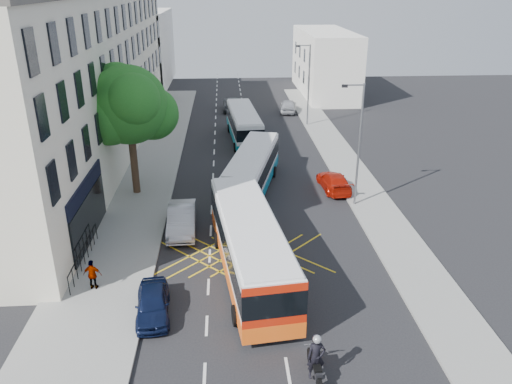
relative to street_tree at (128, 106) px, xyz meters
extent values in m
plane|color=black|center=(8.51, -14.97, -6.29)|extent=(120.00, 120.00, 0.00)
cube|color=gray|center=(0.01, 0.03, -6.22)|extent=(5.00, 70.00, 0.15)
cube|color=gray|center=(16.01, 0.03, -6.22)|extent=(3.00, 70.00, 0.15)
cube|color=beige|center=(-5.49, 9.53, 0.21)|extent=(8.00, 45.00, 13.00)
cube|color=black|center=(-1.44, -6.97, -2.89)|extent=(0.12, 7.00, 0.90)
cube|color=black|center=(-1.44, -6.97, -4.69)|extent=(0.12, 7.00, 2.60)
cube|color=silver|center=(-5.49, 40.03, -1.29)|extent=(8.00, 20.00, 10.00)
cube|color=silver|center=(19.51, 33.03, -2.29)|extent=(6.00, 18.00, 8.00)
cylinder|color=#382619|center=(0.01, 0.03, -3.94)|extent=(0.50, 0.50, 4.40)
sphere|color=#1A5819|center=(0.01, 0.03, 0.06)|extent=(5.20, 5.20, 5.20)
sphere|color=#1A5819|center=(1.41, 0.83, -0.74)|extent=(3.60, 3.60, 3.60)
sphere|color=#1A5819|center=(-1.19, -0.57, -0.54)|extent=(3.80, 3.80, 3.80)
sphere|color=#1A5819|center=(0.61, -1.27, 0.66)|extent=(3.40, 3.40, 3.40)
sphere|color=#1A5819|center=(-0.79, 1.13, 1.06)|extent=(3.20, 3.20, 3.20)
cylinder|color=slate|center=(14.81, -2.97, -2.14)|extent=(0.14, 0.14, 8.00)
cylinder|color=slate|center=(14.21, -2.97, 1.76)|extent=(1.20, 0.10, 0.10)
cube|color=black|center=(13.61, -2.97, 1.71)|extent=(0.35, 0.15, 0.18)
cylinder|color=slate|center=(14.81, 17.03, -2.14)|extent=(0.14, 0.14, 8.00)
cylinder|color=slate|center=(14.21, 17.03, 1.76)|extent=(1.20, 0.10, 0.10)
cube|color=black|center=(13.61, 17.03, 1.71)|extent=(0.35, 0.15, 0.18)
cube|color=silver|center=(7.41, -10.98, -4.55)|extent=(3.97, 11.64, 2.75)
cube|color=silver|center=(7.41, -10.98, -3.13)|extent=(3.73, 11.39, 0.12)
cube|color=black|center=(7.41, -10.98, -4.17)|extent=(4.03, 11.71, 1.14)
cube|color=#FC5E15|center=(7.41, -10.98, -5.51)|extent=(4.02, 11.70, 0.78)
cube|color=red|center=(8.10, -16.61, -4.53)|extent=(2.63, 0.42, 2.59)
cube|color=#FF0C0C|center=(7.06, -16.75, -5.25)|extent=(0.26, 0.09, 0.25)
cube|color=#FF0C0C|center=(9.14, -16.49, -5.25)|extent=(0.26, 0.09, 0.25)
cylinder|color=black|center=(5.74, -8.05, -5.83)|extent=(0.40, 0.96, 0.93)
cylinder|color=black|center=(8.32, -7.73, -5.83)|extent=(0.40, 0.96, 0.93)
cylinder|color=black|center=(6.59, -14.95, -5.83)|extent=(0.40, 0.96, 0.93)
cylinder|color=black|center=(9.16, -14.63, -5.83)|extent=(0.40, 0.96, 0.93)
cube|color=silver|center=(8.18, 0.29, -4.75)|extent=(4.64, 10.40, 2.44)
cube|color=silver|center=(8.18, 0.29, -3.48)|extent=(4.41, 10.15, 0.11)
cube|color=black|center=(8.18, 0.29, -4.40)|extent=(4.71, 10.47, 1.01)
cube|color=#0B7291|center=(8.18, 0.29, -5.60)|extent=(4.70, 10.46, 0.69)
cube|color=#0D9EAD|center=(6.99, -4.60, -4.73)|extent=(2.30, 0.65, 2.30)
cube|color=#FF0C0C|center=(6.11, -4.40, -5.37)|extent=(0.26, 0.12, 0.25)
cube|color=#FF0C0C|center=(7.86, -4.82, -5.37)|extent=(0.26, 0.12, 0.25)
cylinder|color=black|center=(7.72, 3.25, -5.88)|extent=(0.45, 0.87, 0.83)
cylinder|color=black|center=(9.96, 2.71, -5.88)|extent=(0.45, 0.87, 0.83)
cylinder|color=black|center=(6.26, -2.75, -5.88)|extent=(0.45, 0.87, 0.83)
cylinder|color=black|center=(8.50, -3.29, -5.88)|extent=(0.45, 0.87, 0.83)
cube|color=silver|center=(8.06, 12.41, -4.75)|extent=(3.06, 10.25, 2.43)
cube|color=silver|center=(8.06, 12.41, -3.49)|extent=(2.86, 10.03, 0.11)
cube|color=black|center=(8.06, 12.41, -4.41)|extent=(3.12, 10.31, 1.01)
cube|color=#0C8C9E|center=(8.06, 12.41, -5.60)|extent=(3.11, 10.30, 0.69)
cube|color=white|center=(8.44, 7.41, -4.73)|extent=(2.34, 0.28, 2.30)
cube|color=#FF0C0C|center=(7.55, 7.33, -5.37)|extent=(0.25, 0.08, 0.25)
cube|color=#FF0C0C|center=(9.34, 7.46, -5.37)|extent=(0.25, 0.08, 0.25)
cylinder|color=black|center=(6.71, 15.08, -5.88)|extent=(0.32, 0.84, 0.83)
cylinder|color=black|center=(9.00, 15.25, -5.88)|extent=(0.32, 0.84, 0.83)
cylinder|color=black|center=(7.17, 8.94, -5.88)|extent=(0.32, 0.84, 0.83)
cylinder|color=black|center=(9.46, 9.11, -5.88)|extent=(0.32, 0.84, 0.83)
cylinder|color=black|center=(9.43, -17.58, -5.94)|extent=(0.16, 0.70, 0.70)
cube|color=black|center=(9.47, -18.39, -5.62)|extent=(0.30, 1.31, 0.24)
cube|color=black|center=(9.45, -18.12, -5.42)|extent=(0.33, 0.50, 0.22)
cube|color=black|center=(9.48, -18.66, -5.48)|extent=(0.31, 0.55, 0.11)
cylinder|color=slate|center=(9.43, -17.63, -5.53)|extent=(0.09, 0.47, 0.91)
cylinder|color=slate|center=(9.44, -17.79, -5.15)|extent=(0.65, 0.07, 0.04)
imported|color=black|center=(9.47, -18.44, -5.19)|extent=(0.70, 0.48, 1.87)
sphere|color=#99999E|center=(9.47, -18.44, -4.39)|extent=(0.33, 0.33, 0.33)
imported|color=#0C1533|center=(2.91, -14.03, -5.67)|extent=(1.82, 3.77, 1.24)
imported|color=#ADAEB5|center=(3.61, -5.87, -5.53)|extent=(1.77, 4.69, 1.53)
imported|color=#B71807|center=(14.01, -0.10, -5.66)|extent=(2.06, 4.44, 1.26)
imported|color=#43454B|center=(7.26, 24.08, -5.63)|extent=(2.19, 4.73, 1.32)
imported|color=#A6A8AE|center=(13.56, 22.94, -5.56)|extent=(2.28, 4.49, 1.46)
imported|color=gray|center=(-0.17, -11.96, -5.37)|extent=(0.94, 0.49, 1.54)
camera|label=1|loc=(6.33, -32.79, 7.58)|focal=35.00mm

